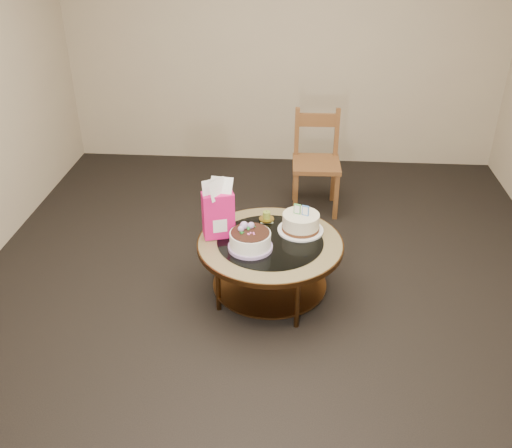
# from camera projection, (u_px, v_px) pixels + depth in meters

# --- Properties ---
(ground) EXTENTS (5.00, 5.00, 0.00)m
(ground) POSITION_uv_depth(u_px,v_px,m) (269.00, 294.00, 4.18)
(ground) COLOR black
(ground) RESTS_ON ground
(room_walls) EXTENTS (4.52, 5.02, 2.61)m
(room_walls) POSITION_uv_depth(u_px,v_px,m) (272.00, 87.00, 3.41)
(room_walls) COLOR tan
(room_walls) RESTS_ON ground
(coffee_table) EXTENTS (1.02, 1.02, 0.46)m
(coffee_table) POSITION_uv_depth(u_px,v_px,m) (270.00, 251.00, 3.99)
(coffee_table) COLOR #563418
(coffee_table) RESTS_ON ground
(decorated_cake) EXTENTS (0.30, 0.30, 0.18)m
(decorated_cake) POSITION_uv_depth(u_px,v_px,m) (250.00, 241.00, 3.84)
(decorated_cake) COLOR #A587BF
(decorated_cake) RESTS_ON coffee_table
(cream_cake) EXTENTS (0.33, 0.33, 0.21)m
(cream_cake) POSITION_uv_depth(u_px,v_px,m) (301.00, 223.00, 4.04)
(cream_cake) COLOR white
(cream_cake) RESTS_ON coffee_table
(gift_bag) EXTENTS (0.24, 0.20, 0.43)m
(gift_bag) POSITION_uv_depth(u_px,v_px,m) (218.00, 209.00, 3.91)
(gift_bag) COLOR #E91565
(gift_bag) RESTS_ON coffee_table
(pillar_candle) EXTENTS (0.11, 0.11, 0.08)m
(pillar_candle) POSITION_uv_depth(u_px,v_px,m) (267.00, 217.00, 4.19)
(pillar_candle) COLOR #D7C658
(pillar_candle) RESTS_ON coffee_table
(dining_chair) EXTENTS (0.43, 0.43, 0.91)m
(dining_chair) POSITION_uv_depth(u_px,v_px,m) (316.00, 161.00, 5.14)
(dining_chair) COLOR brown
(dining_chair) RESTS_ON ground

